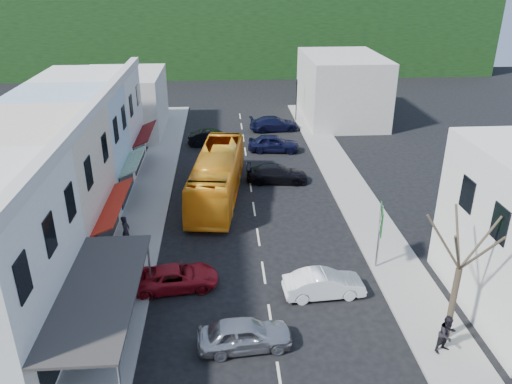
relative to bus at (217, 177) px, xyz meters
name	(u,v)px	position (x,y,z in m)	size (l,w,h in m)	color
ground	(264,272)	(2.51, -10.22, -1.55)	(120.00, 120.00, 0.00)	black
sidewalk_left	(149,199)	(-4.99, -0.22, -1.48)	(3.00, 52.00, 0.15)	gray
sidewalk_right	(352,193)	(10.01, -0.22, -1.48)	(3.00, 52.00, 0.15)	gray
shopfront_row	(49,177)	(-9.98, -5.22, 2.45)	(8.25, 30.00, 8.00)	silver
distant_block_left	(123,103)	(-9.49, 16.78, 1.45)	(8.00, 10.00, 6.00)	#B7B2A8
distant_block_right	(341,88)	(13.51, 19.78, 1.95)	(8.00, 12.00, 7.00)	#B7B2A8
hillside	(223,24)	(1.06, 54.87, 5.18)	(80.00, 26.00, 14.00)	black
bus	(217,177)	(0.00, 0.00, 0.00)	(2.50, 11.60, 3.10)	#FFA31B
car_silver	(245,334)	(1.17, -16.09, -0.85)	(1.80, 4.40, 1.40)	#A8A8AD
car_white	(324,284)	(5.40, -12.54, -0.85)	(1.80, 4.40, 1.40)	white
car_red	(176,276)	(-2.18, -11.29, -0.85)	(1.90, 4.60, 1.40)	maroon
car_black_near	(277,174)	(4.64, 2.48, -0.85)	(1.84, 4.50, 1.40)	black
car_navy_mid	(274,144)	(5.10, 9.62, -0.85)	(1.80, 4.40, 1.40)	black
car_black_far	(213,139)	(-0.47, 11.64, -0.85)	(1.80, 4.40, 1.40)	black
car_navy_far	(274,124)	(5.84, 16.05, -0.85)	(1.84, 4.50, 1.40)	black
pedestrian_left	(126,232)	(-5.47, -6.86, -0.55)	(0.60, 0.40, 1.70)	black
pedestrian_right	(447,335)	(9.84, -17.13, -0.55)	(0.70, 0.44, 1.70)	black
direction_sign	(379,238)	(8.82, -10.26, 0.40)	(0.60, 1.75, 3.90)	#12561B
street_tree	(459,269)	(10.32, -16.21, 2.21)	(2.51, 2.51, 7.51)	#352C20
traffic_signal	(296,101)	(8.56, 19.37, 0.73)	(0.53, 0.95, 4.56)	black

